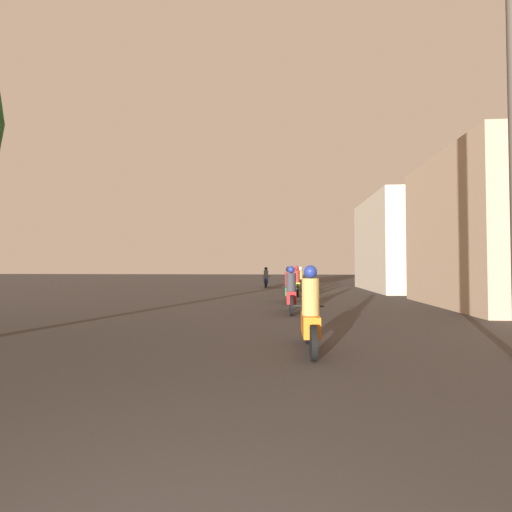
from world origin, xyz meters
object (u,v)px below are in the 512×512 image
object	(u,v)px
motorcycle_red	(291,294)
motorcycle_blue	(266,279)
motorcycle_orange	(310,317)
building_right_near	(497,230)
motorcycle_green	(289,288)
motorcycle_yellow	(297,284)
motorcycle_black	(300,281)
building_right_far	(406,244)

from	to	relation	value
motorcycle_red	motorcycle_blue	distance (m)	13.16
motorcycle_orange	building_right_near	world-z (taller)	building_right_near
motorcycle_orange	building_right_near	bearing A→B (deg)	51.79
motorcycle_red	motorcycle_green	size ratio (longest dim) A/B	0.92
motorcycle_orange	motorcycle_blue	xyz separation A→B (m)	(-1.71, 18.13, -0.02)
motorcycle_red	motorcycle_blue	size ratio (longest dim) A/B	0.93
motorcycle_yellow	motorcycle_black	xyz separation A→B (m)	(0.36, 3.58, -0.01)
motorcycle_orange	motorcycle_green	distance (m)	8.33
motorcycle_blue	motorcycle_red	bearing A→B (deg)	-90.86
motorcycle_red	building_right_far	world-z (taller)	building_right_far
motorcycle_red	building_right_near	size ratio (longest dim) A/B	0.29
motorcycle_blue	building_right_near	distance (m)	14.57
motorcycle_black	building_right_far	xyz separation A→B (m)	(6.71, 0.64, 2.32)
building_right_near	motorcycle_blue	bearing A→B (deg)	130.39
motorcycle_orange	building_right_near	distance (m)	10.71
motorcycle_black	motorcycle_green	bearing A→B (deg)	-102.47
motorcycle_red	building_right_far	xyz separation A→B (m)	(7.54, 10.93, 2.31)
motorcycle_yellow	motorcycle_black	size ratio (longest dim) A/B	1.05
motorcycle_orange	building_right_far	bearing A→B (deg)	73.90
motorcycle_green	building_right_near	bearing A→B (deg)	-5.54
motorcycle_green	motorcycle_yellow	distance (m)	3.47
motorcycle_orange	motorcycle_yellow	distance (m)	11.76
motorcycle_blue	building_right_far	bearing A→B (deg)	-20.75
motorcycle_red	motorcycle_yellow	distance (m)	6.72
motorcycle_red	motorcycle_green	world-z (taller)	motorcycle_red
motorcycle_black	motorcycle_yellow	bearing A→B (deg)	-101.35
motorcycle_black	building_right_near	bearing A→B (deg)	-54.84
motorcycle_red	building_right_near	distance (m)	8.45
motorcycle_black	motorcycle_red	bearing A→B (deg)	-100.14
motorcycle_yellow	motorcycle_black	distance (m)	3.60
motorcycle_yellow	motorcycle_blue	size ratio (longest dim) A/B	1.05
building_right_near	building_right_far	xyz separation A→B (m)	(-0.31, 8.80, 0.01)
building_right_far	motorcycle_black	bearing A→B (deg)	-174.53
motorcycle_blue	motorcycle_yellow	bearing A→B (deg)	-80.39
motorcycle_orange	motorcycle_black	size ratio (longest dim) A/B	0.91
motorcycle_yellow	building_right_far	distance (m)	8.56
motorcycle_orange	motorcycle_blue	world-z (taller)	motorcycle_orange
motorcycle_blue	motorcycle_orange	bearing A→B (deg)	-91.92
motorcycle_green	motorcycle_black	bearing A→B (deg)	85.81
motorcycle_blue	building_right_near	xyz separation A→B (m)	(9.32, -10.95, 2.32)
motorcycle_green	motorcycle_orange	bearing A→B (deg)	-85.49
motorcycle_red	motorcycle_yellow	bearing A→B (deg)	81.37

